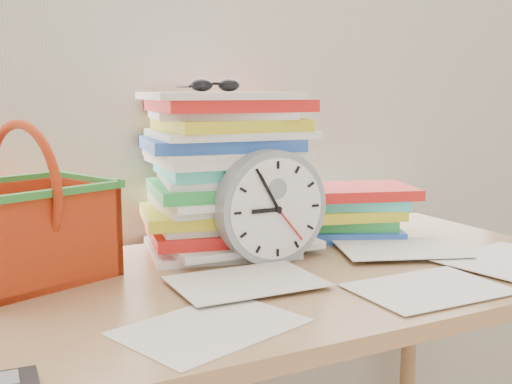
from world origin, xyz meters
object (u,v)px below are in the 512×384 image
paper_stack (224,172)px  clock (271,207)px  desk (260,312)px  basket (23,203)px  book_stack (351,211)px

paper_stack → clock: paper_stack is taller
desk → paper_stack: bearing=83.5°
basket → desk: bearing=-44.2°
clock → basket: 0.48m
paper_stack → desk: bearing=-96.5°
desk → book_stack: size_ratio=4.90×
desk → clock: bearing=46.9°
desk → basket: 0.49m
desk → clock: (0.06, 0.06, 0.19)m
desk → paper_stack: (0.02, 0.21, 0.25)m
basket → book_stack: bearing=-19.5°
paper_stack → basket: 0.43m
desk → paper_stack: 0.33m
clock → book_stack: (0.30, 0.13, -0.06)m
clock → basket: (-0.46, 0.11, 0.03)m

